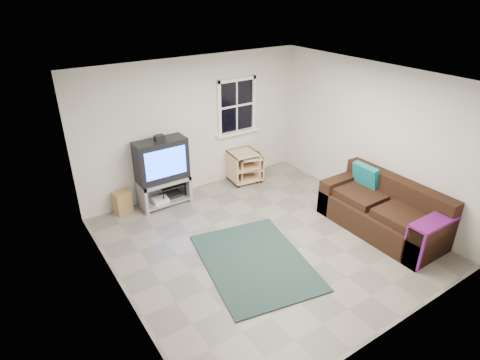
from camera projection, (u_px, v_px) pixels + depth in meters
room at (237, 110)px, 7.99m from camera, size 4.60×4.62×4.60m
tv_unit at (162, 167)px, 7.27m from camera, size 0.93×0.47×1.37m
av_rack at (170, 180)px, 7.54m from camera, size 0.49×0.35×0.97m
side_table_left at (242, 165)px, 8.33m from camera, size 0.60×0.60×0.65m
side_table_right at (249, 166)px, 8.39m from camera, size 0.61×0.61×0.56m
sofa at (383, 212)px, 6.67m from camera, size 0.92×2.08×0.95m
shag_rug at (255, 262)px, 6.01m from camera, size 1.80×2.23×0.02m
paper_bag at (123, 202)px, 7.21m from camera, size 0.34×0.26×0.43m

